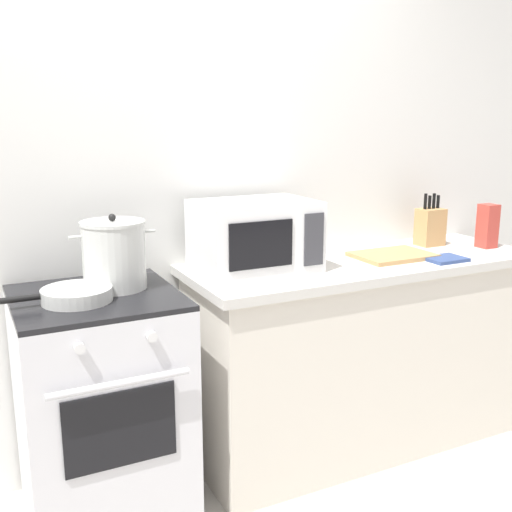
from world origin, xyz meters
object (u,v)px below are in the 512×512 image
Objects in this scene: stove at (102,408)px; stock_pot at (114,255)px; frying_pan at (75,295)px; microwave at (255,236)px; knife_block at (430,226)px; oven_mitt at (445,259)px; cutting_board at (393,255)px; pasta_box at (487,226)px.

stock_pot reaches higher than stove.
frying_pan is 0.90× the size of microwave.
knife_block reaches higher than oven_mitt.
stock_pot is 1.65m from knife_block.
stock_pot is at bearing 32.36° from stove.
frying_pan is 1.25× the size of cutting_board.
oven_mitt is (-0.39, -0.13, -0.10)m from pasta_box.
frying_pan reaches higher than oven_mitt.
microwave is at bearing 9.61° from frying_pan.
knife_block is (1.82, 0.19, 0.07)m from frying_pan.
knife_block is at bearing 3.43° from microwave.
microwave reaches higher than frying_pan.
knife_block is 0.28m from pasta_box.
microwave is 2.27× the size of pasta_box.
stove is at bearing -179.95° from cutting_board.
stock_pot is 0.23m from frying_pan.
stove is 4.18× the size of pasta_box.
frying_pan is 2.05× the size of pasta_box.
cutting_board is (0.69, -0.08, -0.14)m from microwave.
stock_pot is 1.87m from pasta_box.
knife_block is 1.22× the size of pasta_box.
knife_block is at bearing 2.90° from stock_pot.
microwave is (0.70, 0.08, 0.61)m from stove.
stock_pot is 1.22× the size of knife_block.
knife_block reaches higher than stove.
microwave reaches higher than pasta_box.
frying_pan is 1.47m from cutting_board.
frying_pan is 0.80m from microwave.
cutting_board is at bearing -2.50° from stock_pot.
knife_block reaches higher than cutting_board.
cutting_board is at bearing -158.06° from knife_block.
frying_pan is at bearing -179.31° from pasta_box.
pasta_box is (1.96, -0.03, 0.57)m from stove.
stock_pot is 1.83× the size of oven_mitt.
pasta_box is at bearing -3.02° from cutting_board.
stock_pot is 0.91× the size of cutting_board.
microwave reaches higher than knife_block.
oven_mitt is (0.17, -0.16, -0.00)m from cutting_board.
pasta_box is at bearing -0.85° from stove.
stove is 0.49m from frying_pan.
knife_block is at bearing 6.11° from frying_pan.
stove is 2.04m from pasta_box.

